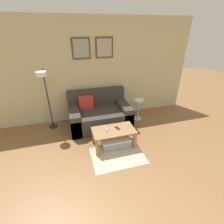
{
  "coord_description": "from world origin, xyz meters",
  "views": [
    {
      "loc": [
        -0.59,
        -0.59,
        2.28
      ],
      "look_at": [
        0.17,
        2.04,
        0.85
      ],
      "focal_mm": 26.0,
      "sensor_mm": 36.0,
      "label": 1
    }
  ],
  "objects_px": {
    "cell_phone": "(117,128)",
    "book_stack": "(139,99)",
    "storage_bin": "(115,142)",
    "side_table": "(138,108)",
    "coffee_table": "(114,133)",
    "floor_lamp": "(45,88)",
    "remote_control": "(106,129)",
    "couch": "(99,114)"
  },
  "relations": [
    {
      "from": "coffee_table",
      "to": "storage_bin",
      "type": "distance_m",
      "value": 0.22
    },
    {
      "from": "couch",
      "to": "coffee_table",
      "type": "bearing_deg",
      "value": -83.79
    },
    {
      "from": "couch",
      "to": "floor_lamp",
      "type": "height_order",
      "value": "floor_lamp"
    },
    {
      "from": "coffee_table",
      "to": "side_table",
      "type": "height_order",
      "value": "side_table"
    },
    {
      "from": "storage_bin",
      "to": "floor_lamp",
      "type": "xyz_separation_m",
      "value": [
        -1.31,
        0.97,
        1.02
      ]
    },
    {
      "from": "coffee_table",
      "to": "storage_bin",
      "type": "height_order",
      "value": "coffee_table"
    },
    {
      "from": "floor_lamp",
      "to": "remote_control",
      "type": "xyz_separation_m",
      "value": [
        1.12,
        -0.89,
        -0.71
      ]
    },
    {
      "from": "couch",
      "to": "coffee_table",
      "type": "height_order",
      "value": "couch"
    },
    {
      "from": "storage_bin",
      "to": "side_table",
      "type": "height_order",
      "value": "side_table"
    },
    {
      "from": "remote_control",
      "to": "cell_phone",
      "type": "xyz_separation_m",
      "value": [
        0.25,
        -0.02,
        -0.01
      ]
    },
    {
      "from": "coffee_table",
      "to": "cell_phone",
      "type": "distance_m",
      "value": 0.13
    },
    {
      "from": "cell_phone",
      "to": "book_stack",
      "type": "bearing_deg",
      "value": 24.78
    },
    {
      "from": "couch",
      "to": "cell_phone",
      "type": "bearing_deg",
      "value": -78.03
    },
    {
      "from": "storage_bin",
      "to": "cell_phone",
      "type": "distance_m",
      "value": 0.32
    },
    {
      "from": "cell_phone",
      "to": "storage_bin",
      "type": "bearing_deg",
      "value": -155.26
    },
    {
      "from": "couch",
      "to": "storage_bin",
      "type": "bearing_deg",
      "value": -82.39
    },
    {
      "from": "coffee_table",
      "to": "book_stack",
      "type": "height_order",
      "value": "book_stack"
    },
    {
      "from": "book_stack",
      "to": "coffee_table",
      "type": "bearing_deg",
      "value": -136.34
    },
    {
      "from": "storage_bin",
      "to": "side_table",
      "type": "distance_m",
      "value": 1.36
    },
    {
      "from": "couch",
      "to": "cell_phone",
      "type": "height_order",
      "value": "couch"
    },
    {
      "from": "floor_lamp",
      "to": "cell_phone",
      "type": "relative_size",
      "value": 10.71
    },
    {
      "from": "floor_lamp",
      "to": "cell_phone",
      "type": "distance_m",
      "value": 1.79
    },
    {
      "from": "coffee_table",
      "to": "floor_lamp",
      "type": "bearing_deg",
      "value": 143.74
    },
    {
      "from": "coffee_table",
      "to": "book_stack",
      "type": "distance_m",
      "value": 1.38
    },
    {
      "from": "side_table",
      "to": "cell_phone",
      "type": "height_order",
      "value": "side_table"
    },
    {
      "from": "couch",
      "to": "side_table",
      "type": "xyz_separation_m",
      "value": [
        1.07,
        -0.03,
        0.04
      ]
    },
    {
      "from": "book_stack",
      "to": "remote_control",
      "type": "bearing_deg",
      "value": -142.07
    },
    {
      "from": "book_stack",
      "to": "remote_control",
      "type": "xyz_separation_m",
      "value": [
        -1.13,
        -0.88,
        -0.17
      ]
    },
    {
      "from": "floor_lamp",
      "to": "cell_phone",
      "type": "height_order",
      "value": "floor_lamp"
    },
    {
      "from": "side_table",
      "to": "cell_phone",
      "type": "relative_size",
      "value": 4.05
    },
    {
      "from": "couch",
      "to": "remote_control",
      "type": "height_order",
      "value": "couch"
    },
    {
      "from": "side_table",
      "to": "book_stack",
      "type": "xyz_separation_m",
      "value": [
        0.01,
        0.0,
        0.25
      ]
    },
    {
      "from": "side_table",
      "to": "remote_control",
      "type": "height_order",
      "value": "side_table"
    },
    {
      "from": "couch",
      "to": "book_stack",
      "type": "xyz_separation_m",
      "value": [
        1.08,
        -0.03,
        0.29
      ]
    },
    {
      "from": "floor_lamp",
      "to": "side_table",
      "type": "bearing_deg",
      "value": -0.23
    },
    {
      "from": "floor_lamp",
      "to": "book_stack",
      "type": "height_order",
      "value": "floor_lamp"
    },
    {
      "from": "book_stack",
      "to": "cell_phone",
      "type": "bearing_deg",
      "value": -134.52
    },
    {
      "from": "coffee_table",
      "to": "book_stack",
      "type": "bearing_deg",
      "value": 43.66
    },
    {
      "from": "side_table",
      "to": "book_stack",
      "type": "distance_m",
      "value": 0.25
    },
    {
      "from": "couch",
      "to": "side_table",
      "type": "height_order",
      "value": "couch"
    },
    {
      "from": "side_table",
      "to": "remote_control",
      "type": "distance_m",
      "value": 1.43
    },
    {
      "from": "book_stack",
      "to": "remote_control",
      "type": "relative_size",
      "value": 1.53
    }
  ]
}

